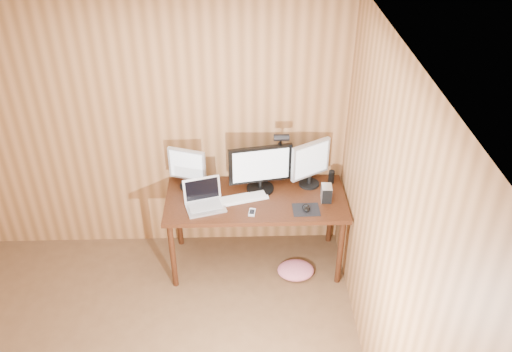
{
  "coord_description": "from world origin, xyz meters",
  "views": [
    {
      "loc": [
        0.81,
        -2.25,
        3.57
      ],
      "look_at": [
        0.93,
        1.58,
        1.02
      ],
      "focal_mm": 38.0,
      "sensor_mm": 36.0,
      "label": 1
    }
  ],
  "objects_px": {
    "laptop": "(204,200)",
    "desk_lamp": "(281,149)",
    "monitor_center": "(260,168)",
    "phone": "(252,212)",
    "mouse": "(306,208)",
    "hard_drive": "(326,193)",
    "monitor_left": "(187,168)",
    "monitor_right": "(310,163)",
    "speaker": "(331,177)",
    "desk": "(256,204)",
    "keyboard": "(244,198)"
  },
  "relations": [
    {
      "from": "monitor_center",
      "to": "keyboard",
      "type": "height_order",
      "value": "monitor_center"
    },
    {
      "from": "desk",
      "to": "monitor_right",
      "type": "bearing_deg",
      "value": 14.18
    },
    {
      "from": "keyboard",
      "to": "laptop",
      "type": "bearing_deg",
      "value": 177.38
    },
    {
      "from": "monitor_right",
      "to": "laptop",
      "type": "height_order",
      "value": "monitor_right"
    },
    {
      "from": "monitor_center",
      "to": "phone",
      "type": "xyz_separation_m",
      "value": [
        -0.08,
        -0.35,
        -0.22
      ]
    },
    {
      "from": "monitor_left",
      "to": "desk_lamp",
      "type": "bearing_deg",
      "value": 22.02
    },
    {
      "from": "phone",
      "to": "monitor_left",
      "type": "bearing_deg",
      "value": 152.12
    },
    {
      "from": "monitor_left",
      "to": "hard_drive",
      "type": "xyz_separation_m",
      "value": [
        1.23,
        -0.23,
        -0.14
      ]
    },
    {
      "from": "monitor_right",
      "to": "hard_drive",
      "type": "height_order",
      "value": "monitor_right"
    },
    {
      "from": "phone",
      "to": "speaker",
      "type": "xyz_separation_m",
      "value": [
        0.74,
        0.43,
        0.06
      ]
    },
    {
      "from": "monitor_center",
      "to": "speaker",
      "type": "distance_m",
      "value": 0.68
    },
    {
      "from": "hard_drive",
      "to": "phone",
      "type": "height_order",
      "value": "hard_drive"
    },
    {
      "from": "monitor_left",
      "to": "keyboard",
      "type": "relative_size",
      "value": 0.88
    },
    {
      "from": "monitor_left",
      "to": "laptop",
      "type": "bearing_deg",
      "value": -41.76
    },
    {
      "from": "keyboard",
      "to": "speaker",
      "type": "bearing_deg",
      "value": 0.51
    },
    {
      "from": "phone",
      "to": "speaker",
      "type": "height_order",
      "value": "speaker"
    },
    {
      "from": "phone",
      "to": "monitor_right",
      "type": "bearing_deg",
      "value": 45.25
    },
    {
      "from": "laptop",
      "to": "phone",
      "type": "relative_size",
      "value": 3.42
    },
    {
      "from": "monitor_left",
      "to": "monitor_right",
      "type": "relative_size",
      "value": 0.89
    },
    {
      "from": "desk",
      "to": "laptop",
      "type": "relative_size",
      "value": 4.18
    },
    {
      "from": "laptop",
      "to": "monitor_right",
      "type": "bearing_deg",
      "value": 0.75
    },
    {
      "from": "phone",
      "to": "hard_drive",
      "type": "bearing_deg",
      "value": 22.39
    },
    {
      "from": "monitor_center",
      "to": "mouse",
      "type": "bearing_deg",
      "value": -49.83
    },
    {
      "from": "hard_drive",
      "to": "speaker",
      "type": "distance_m",
      "value": 0.27
    },
    {
      "from": "speaker",
      "to": "desk_lamp",
      "type": "relative_size",
      "value": 0.22
    },
    {
      "from": "monitor_center",
      "to": "desk_lamp",
      "type": "distance_m",
      "value": 0.24
    },
    {
      "from": "mouse",
      "to": "hard_drive",
      "type": "xyz_separation_m",
      "value": [
        0.19,
        0.14,
        0.05
      ]
    },
    {
      "from": "laptop",
      "to": "phone",
      "type": "distance_m",
      "value": 0.43
    },
    {
      "from": "monitor_left",
      "to": "hard_drive",
      "type": "height_order",
      "value": "monitor_left"
    },
    {
      "from": "monitor_left",
      "to": "mouse",
      "type": "relative_size",
      "value": 3.63
    },
    {
      "from": "desk",
      "to": "phone",
      "type": "height_order",
      "value": "phone"
    },
    {
      "from": "speaker",
      "to": "desk_lamp",
      "type": "xyz_separation_m",
      "value": [
        -0.47,
        0.01,
        0.3
      ]
    },
    {
      "from": "monitor_right",
      "to": "desk_lamp",
      "type": "xyz_separation_m",
      "value": [
        -0.27,
        0.04,
        0.12
      ]
    },
    {
      "from": "mouse",
      "to": "phone",
      "type": "distance_m",
      "value": 0.47
    },
    {
      "from": "keyboard",
      "to": "speaker",
      "type": "height_order",
      "value": "speaker"
    },
    {
      "from": "keyboard",
      "to": "speaker",
      "type": "xyz_separation_m",
      "value": [
        0.81,
        0.23,
        0.05
      ]
    },
    {
      "from": "mouse",
      "to": "desk_lamp",
      "type": "bearing_deg",
      "value": 105.95
    },
    {
      "from": "phone",
      "to": "laptop",
      "type": "bearing_deg",
      "value": 170.57
    },
    {
      "from": "mouse",
      "to": "monitor_left",
      "type": "bearing_deg",
      "value": 150.41
    },
    {
      "from": "laptop",
      "to": "desk_lamp",
      "type": "relative_size",
      "value": 0.66
    },
    {
      "from": "monitor_right",
      "to": "mouse",
      "type": "xyz_separation_m",
      "value": [
        -0.07,
        -0.38,
        -0.22
      ]
    },
    {
      "from": "desk",
      "to": "phone",
      "type": "xyz_separation_m",
      "value": [
        -0.04,
        -0.29,
        0.13
      ]
    },
    {
      "from": "desk",
      "to": "speaker",
      "type": "distance_m",
      "value": 0.74
    },
    {
      "from": "mouse",
      "to": "speaker",
      "type": "distance_m",
      "value": 0.49
    },
    {
      "from": "speaker",
      "to": "monitor_right",
      "type": "bearing_deg",
      "value": -173.46
    },
    {
      "from": "desk",
      "to": "mouse",
      "type": "bearing_deg",
      "value": -30.91
    },
    {
      "from": "monitor_center",
      "to": "monitor_left",
      "type": "height_order",
      "value": "monitor_center"
    },
    {
      "from": "hard_drive",
      "to": "desk_lamp",
      "type": "relative_size",
      "value": 0.24
    },
    {
      "from": "monitor_right",
      "to": "speaker",
      "type": "height_order",
      "value": "monitor_right"
    },
    {
      "from": "speaker",
      "to": "desk",
      "type": "bearing_deg",
      "value": -168.01
    }
  ]
}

